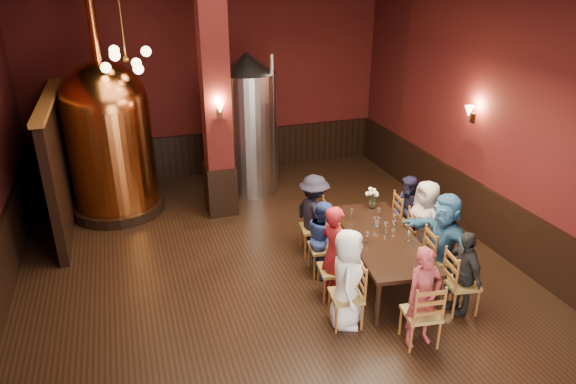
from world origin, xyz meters
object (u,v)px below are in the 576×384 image
object	(u,v)px
person_2	(323,238)
steel_vessel	(248,124)
person_1	(334,253)
copper_kettle	(109,137)
dining_table	(382,240)
rose_vase	(373,195)
person_0	(347,279)

from	to	relation	value
person_2	steel_vessel	size ratio (longest dim) A/B	0.42
person_1	person_2	size ratio (longest dim) A/B	1.18
copper_kettle	dining_table	bearing A→B (deg)	-45.04
dining_table	copper_kettle	world-z (taller)	copper_kettle
person_2	steel_vessel	xyz separation A→B (m)	(-0.27, 3.67, 0.87)
person_1	dining_table	bearing A→B (deg)	-88.07
copper_kettle	steel_vessel	bearing A→B (deg)	4.65
dining_table	person_2	bearing A→B (deg)	158.78
rose_vase	person_0	bearing A→B (deg)	-125.08
person_0	steel_vessel	size ratio (longest dim) A/B	0.48
person_0	person_1	size ratio (longest dim) A/B	0.97
person_0	person_1	world-z (taller)	person_1
dining_table	person_1	size ratio (longest dim) A/B	1.69
person_1	copper_kettle	size ratio (longest dim) A/B	0.35
rose_vase	copper_kettle	bearing A→B (deg)	145.16
person_0	copper_kettle	size ratio (longest dim) A/B	0.34
person_1	steel_vessel	distance (m)	4.39
steel_vessel	rose_vase	xyz separation A→B (m)	(1.38, -3.14, -0.50)
person_2	dining_table	bearing A→B (deg)	-117.09
person_2	person_1	bearing A→B (deg)	174.12
person_0	person_1	bearing A→B (deg)	17.06
person_0	person_2	xyz separation A→B (m)	(0.18, 1.32, -0.09)
dining_table	copper_kettle	xyz separation A→B (m)	(-3.88, 3.88, 0.87)
dining_table	copper_kettle	size ratio (longest dim) A/B	0.59
steel_vessel	rose_vase	world-z (taller)	steel_vessel
copper_kettle	steel_vessel	xyz separation A→B (m)	(2.81, 0.23, -0.06)
dining_table	steel_vessel	world-z (taller)	steel_vessel
person_0	copper_kettle	bearing A→B (deg)	56.32
dining_table	person_1	distance (m)	0.91
person_1	steel_vessel	bearing A→B (deg)	-9.03
dining_table	rose_vase	size ratio (longest dim) A/B	6.68
steel_vessel	rose_vase	bearing A→B (deg)	-66.36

